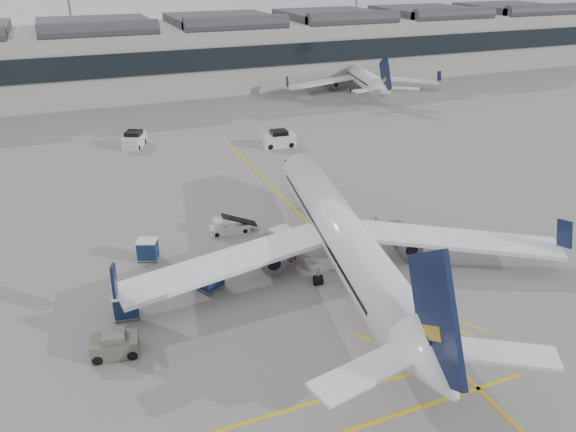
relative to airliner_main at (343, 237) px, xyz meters
name	(u,v)px	position (x,y,z in m)	size (l,w,h in m)	color
ground	(241,309)	(-8.90, -2.14, -2.89)	(220.00, 220.00, 0.00)	gray
terminal	(111,58)	(-8.90, 69.78, 3.25)	(200.00, 20.45, 12.40)	#9E9E99
light_masts	(88,1)	(-10.56, 83.86, 11.60)	(113.00, 0.60, 25.45)	slate
apron_markings	(313,226)	(1.10, 7.86, -2.89)	(0.25, 60.00, 0.01)	gold
airliner_main	(343,237)	(0.00, 0.00, 0.00)	(33.35, 36.75, 9.85)	white
airliner_far	(360,77)	(32.30, 55.89, -0.46)	(27.93, 30.81, 8.28)	white
belt_loader	(228,227)	(-6.23, 9.62, -2.40)	(4.20, 1.63, 1.70)	beige
baggage_cart_a	(282,239)	(-3.12, 4.73, -1.86)	(2.18, 1.97, 1.92)	gray
baggage_cart_b	(210,276)	(-10.10, 1.29, -1.91)	(2.21, 2.08, 1.84)	gray
baggage_cart_c	(148,249)	(-13.57, 7.32, -1.97)	(2.01, 1.85, 1.72)	gray
baggage_cart_d	(126,304)	(-16.23, -0.08, -1.92)	(1.89, 1.63, 1.81)	gray
ramp_agent_a	(283,240)	(-2.99, 4.78, -2.00)	(0.65, 0.43, 1.79)	orange
ramp_agent_b	(291,250)	(-3.09, 2.81, -1.91)	(0.96, 0.75, 1.97)	#E2530B
pushback_tug	(115,345)	(-17.41, -3.84, -2.20)	(3.02, 2.12, 1.56)	#56594C
safety_cone_nose	(297,178)	(4.33, 18.91, -2.65)	(0.35, 0.35, 0.49)	#F24C0A
safety_cone_engine	(376,217)	(7.18, 7.03, -2.66)	(0.33, 0.33, 0.46)	#F24C0A
service_van_mid	(134,140)	(-10.27, 37.48, -1.98)	(3.51, 4.44, 2.04)	silver
service_van_right	(279,139)	(6.77, 30.67, -1.95)	(4.26, 2.43, 2.10)	silver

